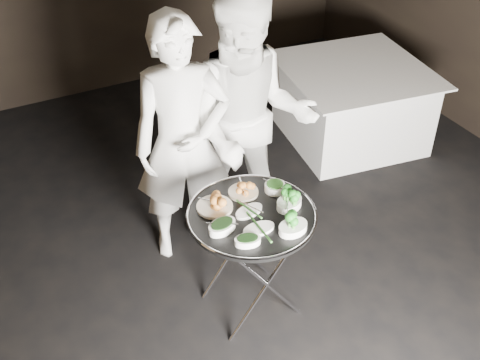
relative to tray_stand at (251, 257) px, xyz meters
name	(u,v)px	position (x,y,z in m)	size (l,w,h in m)	color
floor	(243,314)	(-0.07, -0.03, -0.46)	(6.00, 7.00, 0.05)	black
tray_stand	(251,257)	(0.00, 0.00, 0.00)	(0.53, 0.45, 0.78)	silver
serving_tray	(252,215)	(0.00, 0.00, 0.35)	(0.79, 0.79, 0.04)	black
potato_plate_a	(215,204)	(-0.17, 0.15, 0.40)	(0.22, 0.22, 0.08)	beige
potato_plate_b	(243,190)	(0.05, 0.20, 0.39)	(0.19, 0.19, 0.07)	beige
greens_bowl	(275,186)	(0.24, 0.13, 0.39)	(0.13, 0.13, 0.08)	white
asparagus_plate_a	(249,210)	(-0.01, 0.02, 0.38)	(0.21, 0.15, 0.04)	white
asparagus_plate_b	(259,228)	(-0.03, -0.15, 0.38)	(0.20, 0.11, 0.04)	white
spinach_bowl_a	(222,226)	(-0.22, -0.05, 0.39)	(0.20, 0.16, 0.07)	white
spinach_bowl_b	(248,240)	(-0.14, -0.22, 0.39)	(0.17, 0.13, 0.06)	white
broccoli_bowl_a	(289,202)	(0.23, -0.04, 0.39)	(0.22, 0.20, 0.08)	white
broccoli_bowl_b	(293,226)	(0.14, -0.24, 0.39)	(0.20, 0.16, 0.08)	white
serving_utensils	(249,200)	(0.02, 0.07, 0.41)	(0.58, 0.43, 0.01)	silver
waiter_left	(183,144)	(-0.12, 0.74, 0.47)	(0.66, 0.43, 1.81)	white
waiter_right	(250,124)	(0.35, 0.68, 0.52)	(0.93, 0.72, 1.91)	white
dining_table	(351,104)	(1.83, 1.42, -0.08)	(1.25, 1.25, 0.71)	white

